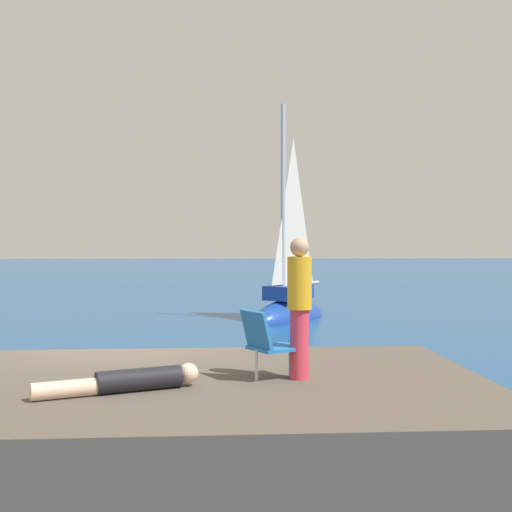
# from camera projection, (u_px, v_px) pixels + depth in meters

# --- Properties ---
(ground_plane) EXTENTS (160.00, 160.00, 0.00)m
(ground_plane) POSITION_uv_depth(u_px,v_px,m) (121.00, 400.00, 10.21)
(ground_plane) COLOR navy
(shore_ledge) EXTENTS (7.80, 4.72, 0.83)m
(shore_ledge) POSITION_uv_depth(u_px,v_px,m) (152.00, 416.00, 7.69)
(shore_ledge) COLOR brown
(shore_ledge) RESTS_ON ground
(boulder_seaward) EXTENTS (1.27, 1.16, 0.64)m
(boulder_seaward) POSITION_uv_depth(u_px,v_px,m) (307.00, 399.00, 10.32)
(boulder_seaward) COLOR #554744
(boulder_seaward) RESTS_ON ground
(boulder_inland) EXTENTS (1.09, 1.20, 0.70)m
(boulder_inland) POSITION_uv_depth(u_px,v_px,m) (135.00, 408.00, 9.76)
(boulder_inland) COLOR brown
(boulder_inland) RESTS_ON ground
(sailboat_near) EXTENTS (3.14, 3.81, 7.10)m
(sailboat_near) POSITION_uv_depth(u_px,v_px,m) (289.00, 307.00, 20.48)
(sailboat_near) COLOR #193D99
(sailboat_near) RESTS_ON ground
(person_sunbather) EXTENTS (1.66, 0.85, 0.25)m
(person_sunbather) POSITION_uv_depth(u_px,v_px,m) (127.00, 381.00, 7.06)
(person_sunbather) COLOR black
(person_sunbather) RESTS_ON shore_ledge
(person_standing) EXTENTS (0.28, 0.28, 1.62)m
(person_standing) POSITION_uv_depth(u_px,v_px,m) (299.00, 304.00, 7.71)
(person_standing) COLOR #DB384C
(person_standing) RESTS_ON shore_ledge
(beach_chair) EXTENTS (0.76, 0.72, 0.80)m
(beach_chair) POSITION_uv_depth(u_px,v_px,m) (267.00, 341.00, 7.70)
(beach_chair) COLOR blue
(beach_chair) RESTS_ON shore_ledge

